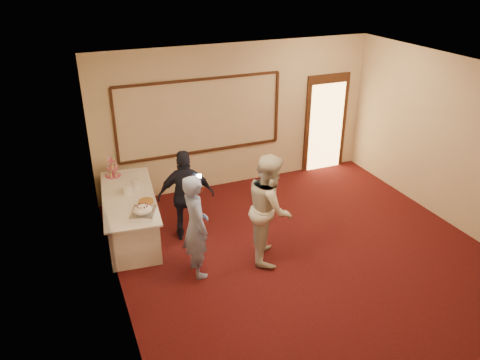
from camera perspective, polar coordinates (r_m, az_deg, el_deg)
name	(u,v)px	position (r m, az deg, el deg)	size (l,w,h in m)	color
floor	(320,269)	(7.69, 9.67, -10.70)	(7.00, 7.00, 0.00)	black
room_walls	(330,152)	(6.71, 10.94, 3.39)	(6.04, 7.04, 3.02)	beige
wall_molding	(201,117)	(9.49, -4.81, 7.71)	(3.45, 0.04, 1.55)	black
doorway	(326,123)	(10.85, 10.40, 6.80)	(1.05, 0.07, 2.20)	black
buffet_table	(131,215)	(8.49, -13.20, -4.18)	(1.12, 2.36, 0.77)	white
pavlova_tray	(143,211)	(7.61, -11.75, -3.74)	(0.49, 0.57, 0.18)	silver
cupcake_stand	(112,168)	(9.07, -15.32, 1.37)	(0.29, 0.29, 0.43)	#E55385
plate_stack_a	(128,190)	(8.35, -13.55, -1.17)	(0.18, 0.18, 0.15)	white
plate_stack_b	(136,183)	(8.56, -12.57, -0.41)	(0.17, 0.17, 0.14)	white
tart	(146,202)	(7.98, -11.37, -2.64)	(0.29, 0.29, 0.06)	white
man	(196,226)	(7.11, -5.41, -5.62)	(0.61, 0.40, 1.68)	#8296D1
woman	(270,208)	(7.44, 3.65, -3.41)	(0.88, 0.69, 1.81)	silver
guest	(186,196)	(8.03, -6.58, -1.91)	(0.96, 0.40, 1.64)	black
camera_flash	(199,176)	(7.77, -5.03, 0.48)	(0.07, 0.04, 0.05)	white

